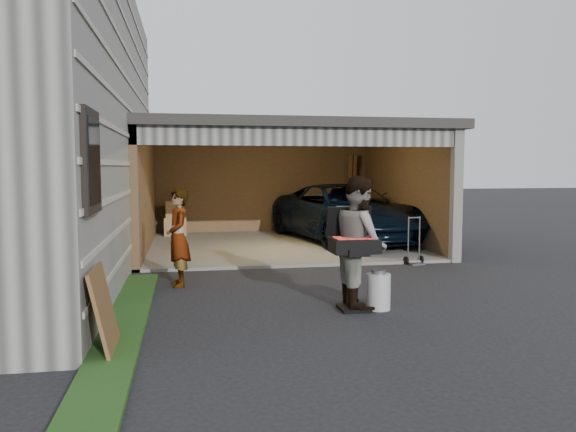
% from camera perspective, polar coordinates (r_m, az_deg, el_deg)
% --- Properties ---
extents(ground, '(80.00, 80.00, 0.00)m').
position_cam_1_polar(ground, '(7.42, 1.66, -10.16)').
color(ground, black).
rests_on(ground, ground).
extents(groundcover_strip, '(0.50, 8.00, 0.06)m').
position_cam_1_polar(groundcover_strip, '(6.35, -17.12, -12.74)').
color(groundcover_strip, '#193814').
rests_on(groundcover_strip, ground).
extents(garage, '(6.80, 6.30, 2.90)m').
position_cam_1_polar(garage, '(13.98, -1.03, 4.70)').
color(garage, '#605E59').
rests_on(garage, ground).
extents(minivan, '(3.29, 5.55, 1.45)m').
position_cam_1_polar(minivan, '(14.44, 5.80, 0.14)').
color(minivan, black).
rests_on(minivan, ground).
extents(woman, '(0.48, 0.64, 1.59)m').
position_cam_1_polar(woman, '(9.28, -11.09, -2.18)').
color(woman, '#C9E0FD').
rests_on(woman, ground).
extents(man, '(0.70, 0.90, 1.82)m').
position_cam_1_polar(man, '(7.84, 7.28, -2.59)').
color(man, '#482F1C').
rests_on(man, ground).
extents(bbq_grill, '(0.63, 0.55, 1.40)m').
position_cam_1_polar(bbq_grill, '(7.66, 6.69, -3.36)').
color(bbq_grill, black).
rests_on(bbq_grill, ground).
extents(propane_tank, '(0.42, 0.42, 0.49)m').
position_cam_1_polar(propane_tank, '(7.82, 9.16, -7.58)').
color(propane_tank, '#B6B7B2').
rests_on(propane_tank, ground).
extents(plywood_panel, '(0.23, 0.82, 0.91)m').
position_cam_1_polar(plywood_panel, '(6.19, -18.13, -9.15)').
color(plywood_panel, '#51361B').
rests_on(plywood_panel, ground).
extents(hand_truck, '(0.42, 0.35, 0.96)m').
position_cam_1_polar(hand_truck, '(11.53, 12.76, -3.89)').
color(hand_truck, slate).
rests_on(hand_truck, ground).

